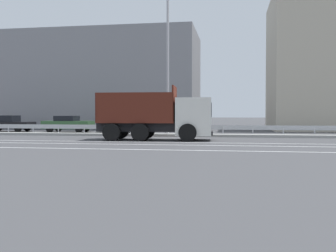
# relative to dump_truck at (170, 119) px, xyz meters

# --- Properties ---
(ground_plane) EXTENTS (320.00, 320.00, 0.00)m
(ground_plane) POSITION_rel_dump_truck_xyz_m (-0.09, 2.07, -1.28)
(ground_plane) COLOR #424244
(lane_strip_0) EXTENTS (65.97, 0.16, 0.01)m
(lane_strip_0) POSITION_rel_dump_truck_xyz_m (-0.96, -1.86, -1.28)
(lane_strip_0) COLOR silver
(lane_strip_0) RESTS_ON ground_plane
(lane_strip_1) EXTENTS (65.97, 0.16, 0.01)m
(lane_strip_1) POSITION_rel_dump_truck_xyz_m (-0.96, -3.69, -1.28)
(lane_strip_1) COLOR silver
(lane_strip_1) RESTS_ON ground_plane
(lane_strip_2) EXTENTS (65.97, 0.16, 0.01)m
(lane_strip_2) POSITION_rel_dump_truck_xyz_m (-0.96, -6.54, -1.28)
(lane_strip_2) COLOR silver
(lane_strip_2) RESTS_ON ground_plane
(median_island) EXTENTS (36.28, 1.10, 0.18)m
(median_island) POSITION_rel_dump_truck_xyz_m (-0.09, 4.07, -1.19)
(median_island) COLOR gray
(median_island) RESTS_ON ground_plane
(median_guardrail) EXTENTS (65.97, 0.09, 0.78)m
(median_guardrail) POSITION_rel_dump_truck_xyz_m (-0.09, 5.02, -0.71)
(median_guardrail) COLOR #9EA0A5
(median_guardrail) RESTS_ON ground_plane
(dump_truck) EXTENTS (7.11, 3.08, 3.27)m
(dump_truck) POSITION_rel_dump_truck_xyz_m (0.00, 0.00, 0.00)
(dump_truck) COLOR silver
(dump_truck) RESTS_ON ground_plane
(median_road_sign) EXTENTS (0.77, 0.16, 2.19)m
(median_road_sign) POSITION_rel_dump_truck_xyz_m (-3.51, 4.07, -0.11)
(median_road_sign) COLOR white
(median_road_sign) RESTS_ON ground_plane
(street_lamp_1) EXTENTS (0.71, 1.93, 10.40)m
(street_lamp_1) POSITION_rel_dump_truck_xyz_m (-0.82, 4.01, 4.38)
(street_lamp_1) COLOR #ADADB2
(street_lamp_1) RESTS_ON ground_plane
(parked_car_2) EXTENTS (4.61, 1.93, 1.47)m
(parked_car_2) POSITION_rel_dump_truck_xyz_m (-16.35, 9.04, -0.55)
(parked_car_2) COLOR black
(parked_car_2) RESTS_ON ground_plane
(parked_car_3) EXTENTS (4.28, 2.12, 1.43)m
(parked_car_3) POSITION_rel_dump_truck_xyz_m (-10.55, 9.03, -0.55)
(parked_car_3) COLOR #335B33
(parked_car_3) RESTS_ON ground_plane
(parked_car_4) EXTENTS (4.60, 2.18, 1.51)m
(parked_car_4) POSITION_rel_dump_truck_xyz_m (-5.29, 9.05, -0.53)
(parked_car_4) COLOR gray
(parked_car_4) RESTS_ON ground_plane
(background_building_0) EXTENTS (23.13, 9.60, 10.26)m
(background_building_0) POSITION_rel_dump_truck_xyz_m (-11.62, 18.09, 3.85)
(background_building_0) COLOR gray
(background_building_0) RESTS_ON ground_plane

